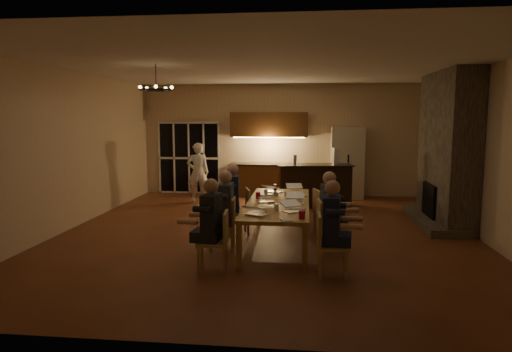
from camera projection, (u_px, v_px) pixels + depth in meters
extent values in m
plane|color=brown|center=(266.00, 233.00, 8.97)|extent=(9.00, 9.00, 0.00)
cube|color=beige|center=(280.00, 140.00, 13.22)|extent=(8.00, 0.04, 3.20)
cube|color=beige|center=(69.00, 150.00, 9.20)|extent=(0.04, 9.00, 3.20)
cube|color=beige|center=(485.00, 154.00, 8.33)|extent=(0.04, 9.00, 3.20)
cube|color=white|center=(267.00, 66.00, 8.56)|extent=(8.00, 9.00, 0.04)
cube|color=black|center=(189.00, 158.00, 13.54)|extent=(1.86, 0.08, 2.10)
cube|color=#635A4E|center=(447.00, 149.00, 9.55)|extent=(0.58, 2.50, 3.20)
cube|color=beige|center=(347.00, 163.00, 12.73)|extent=(0.90, 0.68, 2.00)
cube|color=tan|center=(278.00, 223.00, 8.21)|extent=(1.10, 3.10, 0.75)
cube|color=black|center=(314.00, 186.00, 11.53)|extent=(1.96, 0.94, 1.08)
imported|color=white|center=(198.00, 173.00, 12.12)|extent=(0.67, 0.55, 1.60)
torus|color=black|center=(156.00, 90.00, 8.17)|extent=(0.61, 0.61, 0.03)
cylinder|color=silver|center=(276.00, 205.00, 7.64)|extent=(0.08, 0.08, 0.10)
cylinder|color=silver|center=(287.00, 194.00, 8.76)|extent=(0.08, 0.08, 0.10)
cylinder|color=silver|center=(266.00, 192.00, 9.01)|extent=(0.07, 0.07, 0.10)
cylinder|color=#B20B1D|center=(302.00, 215.00, 6.82)|extent=(0.09, 0.09, 0.12)
cylinder|color=#B20B1D|center=(258.00, 195.00, 8.54)|extent=(0.09, 0.09, 0.12)
cylinder|color=#B2B2B7|center=(277.00, 207.00, 7.40)|extent=(0.06, 0.06, 0.12)
cylinder|color=#3F0F0C|center=(275.00, 187.00, 9.50)|extent=(0.07, 0.07, 0.12)
cylinder|color=#B2B2B7|center=(299.00, 196.00, 8.42)|extent=(0.07, 0.07, 0.12)
cylinder|color=silver|center=(297.00, 209.00, 7.56)|extent=(0.27, 0.27, 0.02)
cylinder|color=silver|center=(258.00, 212.00, 7.32)|extent=(0.26, 0.26, 0.02)
cylinder|color=silver|center=(301.00, 195.00, 8.85)|extent=(0.24, 0.24, 0.02)
cube|color=white|center=(286.00, 220.00, 6.74)|extent=(0.20, 0.24, 0.01)
cylinder|color=#99999E|center=(295.00, 160.00, 11.43)|extent=(0.08, 0.08, 0.24)
cube|color=silver|center=(335.00, 156.00, 11.51)|extent=(0.17, 0.17, 0.41)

